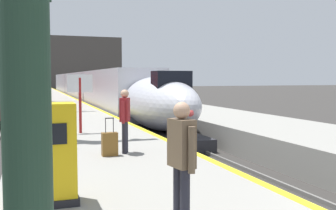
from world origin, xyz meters
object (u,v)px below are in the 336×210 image
Objects in this scene: station_column_distant at (28,38)px; passenger_near_edge at (125,116)px; passenger_mid_platform at (182,156)px; departure_info_board at (80,91)px; ticket_machine_yellow at (53,157)px; regional_train_adjacent at (6,87)px; rolling_suitcase at (110,144)px; station_column_far at (27,25)px; highspeed_train_main at (88,88)px.

station_column_distant is 26.18m from passenger_near_edge.
departure_info_board is at bearing 90.68° from passenger_mid_platform.
ticket_machine_yellow is (-1.50, 1.74, -0.25)m from passenger_mid_platform.
ticket_machine_yellow is (2.55, -36.63, -0.34)m from regional_train_adjacent.
rolling_suitcase is (4.13, -33.18, -0.77)m from regional_train_adjacent.
passenger_near_edge is at bearing 25.64° from rolling_suitcase.
station_column_far is at bearing -83.04° from regional_train_adjacent.
passenger_mid_platform is 2.31m from ticket_machine_yellow.
rolling_suitcase is 4.61m from departure_info_board.
regional_train_adjacent is 18.61m from station_column_far.
rolling_suitcase is (1.93, -25.91, -5.10)m from station_column_distant.
station_column_far is 20.85m from passenger_mid_platform.
passenger_mid_platform is at bearing -49.19° from ticket_machine_yellow.
passenger_mid_platform is at bearing -90.87° from rolling_suitcase.
station_column_distant reaches higher than rolling_suitcase.
regional_train_adjacent is 8.74m from station_column_distant.
regional_train_adjacent is (-8.10, 1.00, 0.18)m from highspeed_train_main.
highspeed_train_main is 36.10× the size of ticket_machine_yellow.
regional_train_adjacent is 33.45m from rolling_suitcase.
station_column_far reaches higher than passenger_mid_platform.
ticket_machine_yellow is (0.35, -29.36, -4.67)m from station_column_distant.
passenger_mid_platform is (-0.53, -5.40, 0.00)m from passenger_near_edge.
station_column_distant is at bearing 94.63° from departure_info_board.
regional_train_adjacent reaches higher than departure_info_board.
highspeed_train_main is 18.52m from station_column_far.
regional_train_adjacent is 21.66× the size of passenger_mid_platform.
rolling_suitcase is 3.82m from ticket_machine_yellow.
station_column_far is 16.03m from rolling_suitcase.
station_column_far reaches higher than ticket_machine_yellow.
regional_train_adjacent is 21.66× the size of passenger_near_edge.
departure_info_board is (1.74, -21.47, -3.90)m from station_column_distant.
highspeed_train_main is at bearing 83.73° from passenger_near_edge.
station_column_distant reaches higher than passenger_near_edge.
rolling_suitcase is (-0.46, -0.22, -0.69)m from passenger_near_edge.
highspeed_train_main is 34.18× the size of passenger_mid_platform.
passenger_near_edge is 0.85m from rolling_suitcase.
passenger_near_edge reaches higher than rolling_suitcase.
highspeed_train_main is at bearing 46.74° from station_column_distant.
highspeed_train_main reaches higher than departure_info_board.
rolling_suitcase is (-3.97, -32.18, -0.60)m from highspeed_train_main.
highspeed_train_main reaches higher than passenger_near_edge.
passenger_near_edge is 4.20m from ticket_machine_yellow.
station_column_far reaches higher than departure_info_board.
rolling_suitcase is at bearing -97.03° from highspeed_train_main.
passenger_mid_platform is at bearing -84.80° from station_column_far.
regional_train_adjacent is at bearing 93.98° from ticket_machine_yellow.
station_column_far is at bearing -90.00° from station_column_distant.
highspeed_train_main is at bearing 81.47° from departure_info_board.
station_column_far is 5.03× the size of passenger_mid_platform.
departure_info_board is (-0.19, 4.44, 1.20)m from rolling_suitcase.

